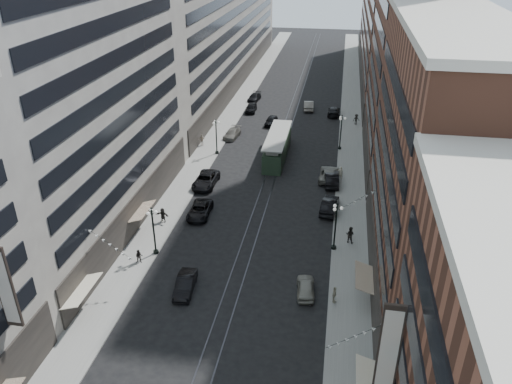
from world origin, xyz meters
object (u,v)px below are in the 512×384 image
Objects in this scene: lamppost_sw_far at (154,229)px; car_13 at (271,121)px; pedestrian_6 at (202,140)px; pedestrian_9 at (356,119)px; lamppost_se_mid at (341,131)px; car_9 at (251,108)px; lamppost_sw_mid at (216,135)px; car_10 at (329,205)px; streetcar at (277,147)px; pedestrian_5 at (163,215)px; car_extra_1 at (332,179)px; car_4 at (306,287)px; car_11 at (329,174)px; car_2 at (200,210)px; car_5 at (185,284)px; pedestrian_7 at (350,235)px; pedestrian_2 at (139,256)px; car_7 at (206,180)px; car_extra_0 at (254,97)px; pedestrian_4 at (334,295)px; car_8 at (232,134)px; lamppost_se_far at (336,225)px; car_14 at (309,105)px; pedestrian_8 at (340,173)px; car_12 at (334,111)px.

car_13 is (6.27, 41.43, -2.35)m from lamppost_sw_far.
pedestrian_6 is 0.98× the size of pedestrian_9.
car_9 is (-16.88, 16.00, -2.32)m from lamppost_se_mid.
lamppost_se_mid is at bearing 15.20° from lamppost_sw_mid.
car_10 is 2.78× the size of pedestrian_6.
pedestrian_5 is at bearing -116.59° from streetcar.
pedestrian_5 is at bearing 31.27° from car_extra_1.
streetcar is at bearing -46.65° from car_extra_1.
car_4 is at bearing -20.68° from pedestrian_5.
pedestrian_5 is at bearing 83.85° from pedestrian_6.
pedestrian_9 is (3.77, 22.53, 0.30)m from car_11.
car_2 is at bearing 94.21° from pedestrian_6.
pedestrian_9 reaches higher than car_10.
car_10 is (8.40, -15.19, -0.84)m from streetcar.
car_4 is (6.83, -31.15, -0.99)m from streetcar.
streetcar is (-9.20, -4.58, -1.42)m from lamppost_se_mid.
pedestrian_7 is at bearing 30.42° from car_5.
car_11 reaches higher than car_5.
car_extra_1 is (18.64, 21.59, -0.07)m from pedestrian_2.
car_4 is at bearing -52.14° from car_7.
car_extra_0 is at bearing -109.32° from pedestrian_6.
pedestrian_4 reaches higher than car_7.
pedestrian_5 is (-19.78, -25.73, -2.07)m from lamppost_se_mid.
car_13 reaches higher than car_8.
lamppost_se_far is 17.40m from car_11.
car_7 is 36.31m from car_14.
car_2 is 1.08× the size of car_8.
lamppost_se_far is 20.44m from pedestrian_2.
car_13 is 11.25m from car_14.
car_2 is 1.10× the size of car_extra_0.
lamppost_sw_far is 1.00× the size of lamppost_sw_mid.
pedestrian_8 is at bearing -90.72° from car_10.
car_14 is at bearing -12.70° from car_extra_0.
pedestrian_6 is (-1.70, 23.55, 0.04)m from pedestrian_5.
car_14 is (13.15, 52.98, -0.07)m from pedestrian_2.
streetcar is 23.66m from pedestrian_5.
car_9 is 31.05m from car_11.
pedestrian_2 is (-1.04, -28.93, -2.19)m from lamppost_sw_mid.
lamppost_se_mid is 1.21× the size of car_9.
car_12 is at bearing 95.00° from lamppost_se_mid.
car_10 is at bearing 92.32° from car_12.
car_5 is 6.76m from pedestrian_2.
car_8 is at bearing 83.72° from lamppost_sw_mid.
car_8 is 22.28m from pedestrian_9.
lamppost_sw_mid is 2.87× the size of pedestrian_7.
streetcar is 12.53m from pedestrian_6.
lamppost_sw_mid is 0.42× the size of streetcar.
car_4 is 2.17× the size of pedestrian_9.
streetcar reaches higher than car_13.
lamppost_se_far is at bearing 29.36° from car_5.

